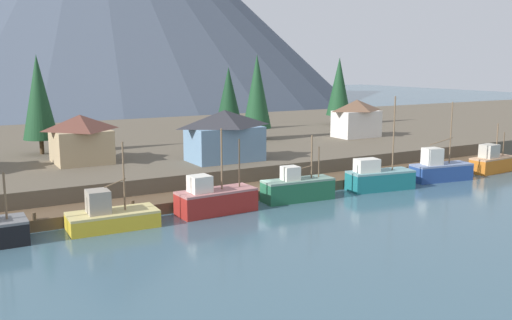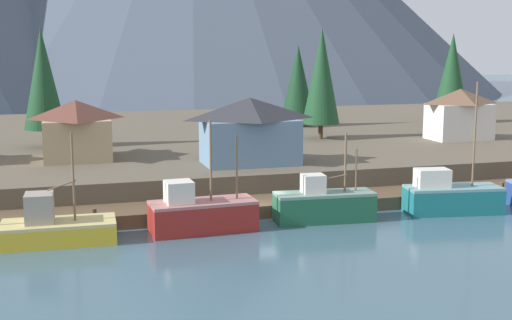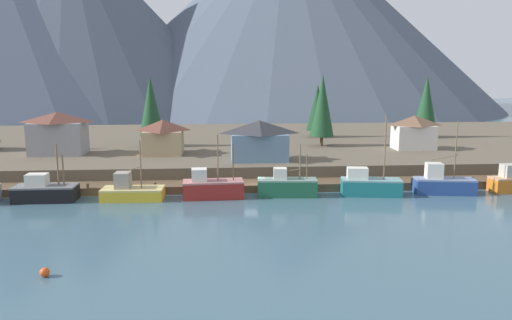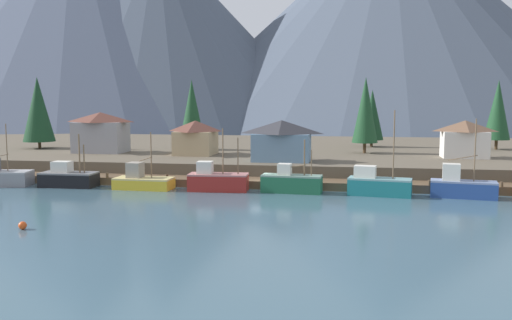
% 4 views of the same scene
% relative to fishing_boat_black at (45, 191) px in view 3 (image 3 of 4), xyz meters
% --- Properties ---
extents(ground_plane, '(400.00, 400.00, 1.00)m').
position_rel_fishing_boat_black_xyz_m(ground_plane, '(24.36, 21.71, -1.63)').
color(ground_plane, '#3D5B6B').
extents(dock, '(80.00, 4.00, 1.60)m').
position_rel_fishing_boat_black_xyz_m(dock, '(24.36, 3.70, -0.63)').
color(dock, brown).
rests_on(dock, ground_plane).
extents(shoreline_bank, '(400.00, 56.00, 2.50)m').
position_rel_fishing_boat_black_xyz_m(shoreline_bank, '(24.36, 33.71, 0.12)').
color(shoreline_bank, brown).
rests_on(shoreline_bank, ground_plane).
extents(mountain_central_peak, '(130.95, 130.95, 68.85)m').
position_rel_fishing_boat_black_xyz_m(mountain_central_peak, '(-33.28, 133.41, 33.29)').
color(mountain_central_peak, '#475160').
rests_on(mountain_central_peak, ground_plane).
extents(mountain_east_peak, '(174.06, 174.06, 80.13)m').
position_rel_fishing_boat_black_xyz_m(mountain_east_peak, '(49.70, 156.46, 38.93)').
color(mountain_east_peak, '#475160').
rests_on(mountain_east_peak, ground_plane).
extents(fishing_boat_black, '(6.99, 3.11, 6.70)m').
position_rel_fishing_boat_black_xyz_m(fishing_boat_black, '(0.00, 0.00, 0.00)').
color(fishing_boat_black, black).
rests_on(fishing_boat_black, ground_plane).
extents(fishing_boat_yellow, '(7.21, 3.41, 7.04)m').
position_rel_fishing_boat_black_xyz_m(fishing_boat_yellow, '(9.89, -0.15, -0.15)').
color(fishing_boat_yellow, gold).
rests_on(fishing_boat_yellow, ground_plane).
extents(fishing_boat_red, '(7.23, 3.15, 7.55)m').
position_rel_fishing_boat_black_xyz_m(fishing_boat_red, '(19.29, -0.02, 0.10)').
color(fishing_boat_red, maroon).
rests_on(fishing_boat_red, ground_plane).
extents(fishing_boat_green, '(7.26, 2.88, 6.33)m').
position_rel_fishing_boat_black_xyz_m(fishing_boat_green, '(28.26, 0.15, 0.07)').
color(fishing_boat_green, '#1E5B3D').
rests_on(fishing_boat_green, ground_plane).
extents(fishing_boat_teal, '(7.41, 3.64, 9.82)m').
position_rel_fishing_boat_black_xyz_m(fishing_boat_teal, '(38.33, -0.22, 0.11)').
color(fishing_boat_teal, '#196B70').
rests_on(fishing_boat_teal, ground_plane).
extents(fishing_boat_blue, '(7.38, 3.46, 8.92)m').
position_rel_fishing_boat_black_xyz_m(fishing_boat_blue, '(47.56, -0.13, 0.13)').
color(fishing_boat_blue, navy).
rests_on(fishing_boat_blue, ground_plane).
extents(house_tan, '(6.01, 6.53, 5.22)m').
position_rel_fishing_boat_black_xyz_m(house_tan, '(11.80, 17.77, 4.03)').
color(house_tan, tan).
rests_on(house_tan, shoreline_bank).
extents(house_white, '(6.64, 4.23, 5.43)m').
position_rel_fishing_boat_black_xyz_m(house_white, '(51.60, 19.47, 4.14)').
color(house_white, silver).
rests_on(house_white, shoreline_bank).
extents(house_grey, '(8.14, 5.67, 6.40)m').
position_rel_fishing_boat_black_xyz_m(house_grey, '(-4.01, 18.68, 4.62)').
color(house_grey, gray).
rests_on(house_grey, shoreline_bank).
extents(house_blue, '(8.22, 5.12, 5.64)m').
position_rel_fishing_boat_black_xyz_m(house_blue, '(25.85, 11.00, 4.25)').
color(house_blue, '#6689A8').
rests_on(house_blue, shoreline_bank).
extents(conifer_near_right, '(4.01, 4.01, 11.91)m').
position_rel_fishing_boat_black_xyz_m(conifer_near_right, '(37.48, 24.04, 8.14)').
color(conifer_near_right, '#4C3823').
rests_on(conifer_near_right, shoreline_bank).
extents(conifer_mid_left, '(4.25, 4.25, 11.62)m').
position_rel_fishing_boat_black_xyz_m(conifer_mid_left, '(59.54, 33.84, 8.01)').
color(conifer_mid_left, '#4C3823').
rests_on(conifer_mid_left, shoreline_bank).
extents(conifer_mid_right, '(4.02, 4.02, 11.72)m').
position_rel_fishing_boat_black_xyz_m(conifer_mid_right, '(8.99, 25.88, 8.11)').
color(conifer_mid_right, '#4C3823').
rests_on(conifer_mid_right, shoreline_bank).
extents(conifer_back_left, '(4.10, 4.10, 10.07)m').
position_rel_fishing_boat_black_xyz_m(conifer_back_left, '(39.04, 35.76, 7.03)').
color(conifer_back_left, '#4C3823').
rests_on(conifer_back_left, shoreline_bank).
extents(channel_buoy, '(0.70, 0.70, 0.70)m').
position_rel_fishing_boat_black_xyz_m(channel_buoy, '(7.40, -22.23, -0.78)').
color(channel_buoy, '#E04C19').
rests_on(channel_buoy, ground_plane).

